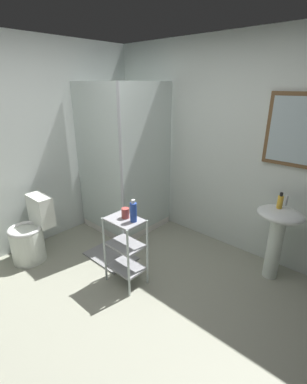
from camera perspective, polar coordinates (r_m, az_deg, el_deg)
ground_plane at (r=2.74m, az=-7.08°, el=-24.86°), size 4.20×4.20×0.02m
wall_back at (r=3.45m, az=16.09°, el=8.64°), size 4.20×0.14×2.50m
wall_left at (r=3.62m, az=-27.81°, el=7.52°), size 0.10×4.20×2.50m
shower_stall at (r=3.93m, az=-5.83°, el=-1.25°), size 0.92×0.92×2.00m
pedestal_sink at (r=3.13m, az=24.22°, el=-6.99°), size 0.46×0.37×0.81m
sink_faucet at (r=3.12m, az=25.72°, el=-1.59°), size 0.03×0.03×0.10m
toilet at (r=3.58m, az=-23.95°, el=-8.08°), size 0.37×0.49×0.76m
storage_cart at (r=2.86m, az=-5.80°, el=-11.01°), size 0.38×0.28×0.74m
hand_soap_bottle at (r=3.01m, az=24.66°, el=-1.80°), size 0.05×0.05×0.17m
shampoo_bottle_blue at (r=2.62m, az=-4.17°, el=-4.10°), size 0.07×0.07×0.22m
rinse_cup at (r=2.72m, az=-5.81°, el=-4.34°), size 0.08×0.08×0.10m
bath_mat at (r=3.50m, az=-8.83°, el=-12.91°), size 0.60×0.40×0.02m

